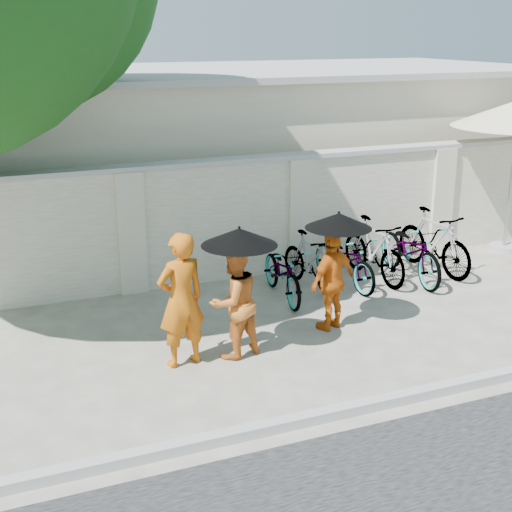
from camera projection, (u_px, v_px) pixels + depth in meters
name	position (u px, v px, depth m)	size (l,w,h in m)	color
ground	(263.00, 358.00, 9.39)	(80.00, 80.00, 0.00)	#ADA696
kerb	(323.00, 415.00, 7.88)	(40.00, 0.16, 0.12)	#9F9F9F
compound_wall	(244.00, 219.00, 12.27)	(20.00, 0.30, 2.00)	silver
building_behind	(223.00, 148.00, 15.79)	(14.00, 6.00, 3.20)	beige
monk_left	(181.00, 300.00, 8.96)	(0.64, 0.42, 1.77)	#BA5A0D
monk_center	(234.00, 302.00, 9.24)	(0.74, 0.58, 1.52)	#C96923
parasol_center	(239.00, 237.00, 8.91)	(0.97, 0.97, 0.91)	black
monk_right	(332.00, 281.00, 10.10)	(0.85, 0.35, 1.45)	#C95A0F
parasol_right	(339.00, 221.00, 9.76)	(0.93, 0.93, 0.91)	black
bike_0	(283.00, 272.00, 11.34)	(0.59, 1.69, 0.89)	#A8A8A9
bike_1	(310.00, 261.00, 11.75)	(0.45, 1.58, 0.95)	#A8A8A9
bike_2	(345.00, 260.00, 11.90)	(0.60, 1.72, 0.90)	#A8A8A9
bike_3	(374.00, 250.00, 12.16)	(0.50, 1.78, 1.07)	#A8A8A9
bike_4	(411.00, 250.00, 12.19)	(0.68, 1.96, 1.03)	#A8A8A9
bike_5	(434.00, 241.00, 12.55)	(0.52, 1.86, 1.12)	#A8A8A9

